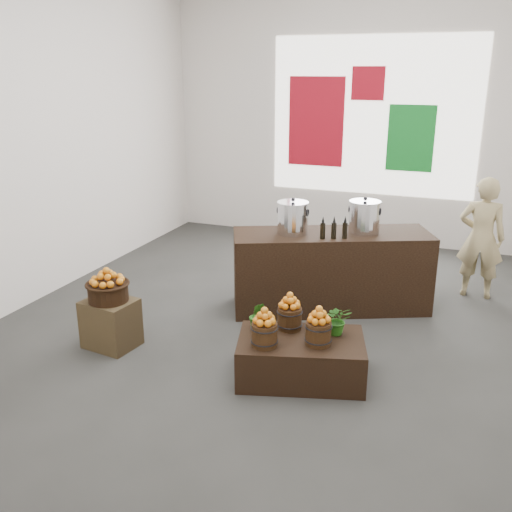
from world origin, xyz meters
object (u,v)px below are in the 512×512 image
at_px(counter, 331,271).
at_px(wicker_basket, 108,292).
at_px(display_table, 301,358).
at_px(stock_pot_left, 293,219).
at_px(crate, 111,323).
at_px(shopper, 481,238).
at_px(stock_pot_center, 364,218).

bearing_deg(counter, wicker_basket, -160.38).
xyz_separation_m(display_table, stock_pot_left, (-0.57, 1.50, 0.90)).
height_order(crate, shopper, shopper).
height_order(display_table, shopper, shopper).
bearing_deg(shopper, stock_pot_left, 31.29).
height_order(crate, stock_pot_left, stock_pot_left).
xyz_separation_m(crate, display_table, (1.99, 0.09, -0.05)).
relative_size(crate, counter, 0.22).
bearing_deg(shopper, counter, 32.84).
distance_m(stock_pot_left, stock_pot_center, 0.82).
height_order(wicker_basket, shopper, shopper).
distance_m(stock_pot_left, shopper, 2.39).
bearing_deg(stock_pot_left, wicker_basket, -131.86).
distance_m(crate, stock_pot_center, 3.02).
distance_m(display_table, stock_pot_left, 1.84).
distance_m(display_table, counter, 1.72).
relative_size(crate, shopper, 0.33).
relative_size(stock_pot_center, shopper, 0.23).
bearing_deg(stock_pot_left, display_table, -69.12).
xyz_separation_m(crate, stock_pot_center, (2.17, 1.92, 0.85)).
relative_size(wicker_basket, shopper, 0.27).
relative_size(display_table, stock_pot_center, 3.26).
bearing_deg(crate, shopper, 38.99).
bearing_deg(counter, shopper, 7.95).
height_order(stock_pot_left, stock_pot_center, same).
xyz_separation_m(display_table, stock_pot_center, (0.18, 1.84, 0.90)).
distance_m(counter, shopper, 1.93).
relative_size(wicker_basket, stock_pot_center, 1.15).
xyz_separation_m(display_table, counter, (-0.15, 1.69, 0.27)).
height_order(crate, wicker_basket, wicker_basket).
xyz_separation_m(wicker_basket, counter, (1.84, 1.78, -0.13)).
bearing_deg(counter, stock_pot_left, -180.00).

